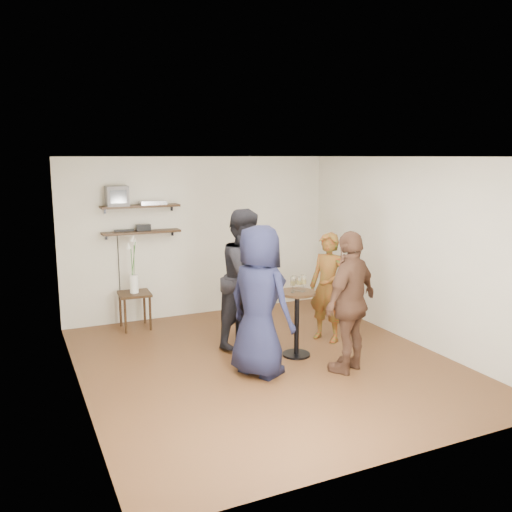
# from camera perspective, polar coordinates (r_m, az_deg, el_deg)

# --- Properties ---
(room) EXTENTS (4.58, 5.08, 2.68)m
(room) POSITION_cam_1_polar(r_m,az_deg,el_deg) (6.69, 1.09, -0.80)
(room) COLOR #472B16
(room) RESTS_ON ground
(shelf_upper) EXTENTS (1.20, 0.25, 0.04)m
(shelf_upper) POSITION_cam_1_polar(r_m,az_deg,el_deg) (8.52, -12.07, 5.15)
(shelf_upper) COLOR black
(shelf_upper) RESTS_ON room
(shelf_lower) EXTENTS (1.20, 0.25, 0.04)m
(shelf_lower) POSITION_cam_1_polar(r_m,az_deg,el_deg) (8.56, -11.97, 2.48)
(shelf_lower) COLOR black
(shelf_lower) RESTS_ON room
(crt_monitor) EXTENTS (0.32, 0.30, 0.30)m
(crt_monitor) POSITION_cam_1_polar(r_m,az_deg,el_deg) (8.44, -14.46, 6.14)
(crt_monitor) COLOR #59595B
(crt_monitor) RESTS_ON shelf_upper
(dvd_deck) EXTENTS (0.40, 0.24, 0.06)m
(dvd_deck) POSITION_cam_1_polar(r_m,az_deg,el_deg) (8.56, -10.83, 5.54)
(dvd_deck) COLOR silver
(dvd_deck) RESTS_ON shelf_upper
(radio) EXTENTS (0.22, 0.10, 0.10)m
(radio) POSITION_cam_1_polar(r_m,az_deg,el_deg) (8.56, -11.78, 2.95)
(radio) COLOR black
(radio) RESTS_ON shelf_lower
(power_strip) EXTENTS (0.30, 0.05, 0.03)m
(power_strip) POSITION_cam_1_polar(r_m,az_deg,el_deg) (8.56, -13.72, 2.63)
(power_strip) COLOR black
(power_strip) RESTS_ON shelf_lower
(side_table) EXTENTS (0.49, 0.49, 0.56)m
(side_table) POSITION_cam_1_polar(r_m,az_deg,el_deg) (8.47, -12.66, -4.40)
(side_table) COLOR black
(side_table) RESTS_ON room
(vase_lilies) EXTENTS (0.19, 0.19, 0.90)m
(vase_lilies) POSITION_cam_1_polar(r_m,az_deg,el_deg) (8.38, -12.77, -1.90)
(vase_lilies) COLOR white
(vase_lilies) RESTS_ON side_table
(drinks_table) EXTENTS (0.48, 0.48, 0.88)m
(drinks_table) POSITION_cam_1_polar(r_m,az_deg,el_deg) (7.15, 4.32, -6.17)
(drinks_table) COLOR black
(drinks_table) RESTS_ON room
(wine_glass_fl) EXTENTS (0.07, 0.07, 0.20)m
(wine_glass_fl) POSITION_cam_1_polar(r_m,az_deg,el_deg) (6.98, 3.90, -2.75)
(wine_glass_fl) COLOR silver
(wine_glass_fl) RESTS_ON drinks_table
(wine_glass_fr) EXTENTS (0.07, 0.07, 0.22)m
(wine_glass_fr) POSITION_cam_1_polar(r_m,az_deg,el_deg) (7.03, 5.03, -2.59)
(wine_glass_fr) COLOR silver
(wine_glass_fr) RESTS_ON drinks_table
(wine_glass_bl) EXTENTS (0.06, 0.06, 0.19)m
(wine_glass_bl) POSITION_cam_1_polar(r_m,az_deg,el_deg) (7.09, 4.01, -2.59)
(wine_glass_bl) COLOR silver
(wine_glass_bl) RESTS_ON drinks_table
(wine_glass_br) EXTENTS (0.06, 0.06, 0.19)m
(wine_glass_br) POSITION_cam_1_polar(r_m,az_deg,el_deg) (7.06, 4.54, -2.70)
(wine_glass_br) COLOR silver
(wine_glass_br) RESTS_ON drinks_table
(person_plaid) EXTENTS (0.59, 0.68, 1.56)m
(person_plaid) POSITION_cam_1_polar(r_m,az_deg,el_deg) (7.74, 7.59, -3.28)
(person_plaid) COLOR #A02112
(person_plaid) RESTS_ON room
(person_dark) EXTENTS (1.17, 1.11, 1.91)m
(person_dark) POSITION_cam_1_polar(r_m,az_deg,el_deg) (7.45, -0.98, -2.35)
(person_dark) COLOR black
(person_dark) RESTS_ON room
(person_navy) EXTENTS (0.92, 1.06, 1.83)m
(person_navy) POSITION_cam_1_polar(r_m,az_deg,el_deg) (6.45, 0.35, -4.77)
(person_navy) COLOR black
(person_navy) RESTS_ON room
(person_brown) EXTENTS (1.10, 0.83, 1.74)m
(person_brown) POSITION_cam_1_polar(r_m,az_deg,el_deg) (6.66, 9.93, -4.80)
(person_brown) COLOR #4C2F20
(person_brown) RESTS_ON room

